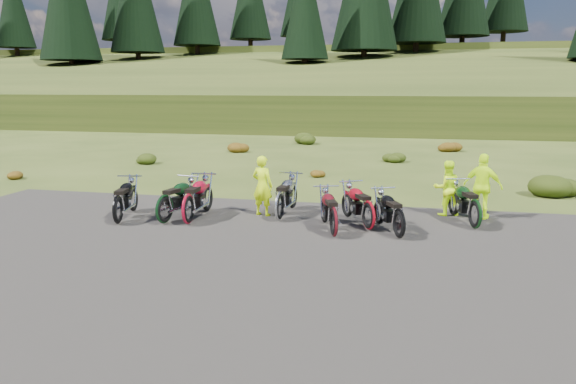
% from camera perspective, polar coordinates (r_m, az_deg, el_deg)
% --- Properties ---
extents(ground, '(300.00, 300.00, 0.00)m').
position_cam_1_polar(ground, '(14.24, -2.14, -4.33)').
color(ground, '#324216').
rests_on(ground, ground).
extents(gravel_pad, '(20.00, 12.00, 0.04)m').
position_cam_1_polar(gravel_pad, '(12.40, -4.55, -6.67)').
color(gravel_pad, black).
rests_on(gravel_pad, ground).
extents(hill_slope, '(300.00, 45.97, 9.37)m').
position_cam_1_polar(hill_slope, '(63.48, 9.75, 7.29)').
color(hill_slope, '#2A3812').
rests_on(hill_slope, ground).
extents(hill_plateau, '(300.00, 90.00, 9.17)m').
position_cam_1_polar(hill_plateau, '(123.38, 11.40, 8.87)').
color(hill_plateau, '#2A3812').
rests_on(hill_plateau, ground).
extents(conifer_13, '(5.72, 5.72, 15.00)m').
position_cam_1_polar(conifer_13, '(98.94, -26.16, 16.79)').
color(conifer_13, black).
rests_on(conifer_13, ground).
extents(conifer_14, '(5.28, 5.28, 14.00)m').
position_cam_1_polar(conifer_14, '(100.40, -21.16, 17.45)').
color(conifer_14, black).
rests_on(conifer_14, ground).
extents(conifer_21, '(5.28, 5.28, 14.00)m').
position_cam_1_polar(conifer_21, '(65.12, 1.75, 18.61)').
color(conifer_21, black).
rests_on(conifer_21, ground).
extents(shrub_0, '(0.77, 0.77, 0.45)m').
position_cam_1_polar(shrub_0, '(25.03, -25.78, 1.71)').
color(shrub_0, '#602C0C').
rests_on(shrub_0, ground).
extents(shrub_1, '(1.03, 1.03, 0.61)m').
position_cam_1_polar(shrub_1, '(27.87, -14.30, 3.44)').
color(shrub_1, '#1E300C').
rests_on(shrub_1, ground).
extents(shrub_2, '(1.30, 1.30, 0.77)m').
position_cam_1_polar(shrub_2, '(31.61, -5.20, 4.71)').
color(shrub_2, '#602C0C').
rests_on(shrub_2, ground).
extents(shrub_3, '(1.56, 1.56, 0.92)m').
position_cam_1_polar(shrub_3, '(35.99, 1.85, 5.61)').
color(shrub_3, '#1E300C').
rests_on(shrub_3, ground).
extents(shrub_4, '(0.77, 0.77, 0.45)m').
position_cam_1_polar(shrub_4, '(23.09, 2.83, 2.10)').
color(shrub_4, '#602C0C').
rests_on(shrub_4, ground).
extents(shrub_5, '(1.03, 1.03, 0.61)m').
position_cam_1_polar(shrub_5, '(28.00, 10.62, 3.62)').
color(shrub_5, '#1E300C').
rests_on(shrub_5, ground).
extents(shrub_6, '(1.30, 1.30, 0.77)m').
position_cam_1_polar(shrub_6, '(33.29, 16.03, 4.64)').
color(shrub_6, '#602C0C').
rests_on(shrub_6, ground).
extents(shrub_7, '(1.56, 1.56, 0.92)m').
position_cam_1_polar(shrub_7, '(21.16, 25.62, 0.88)').
color(shrub_7, '#1E300C').
rests_on(shrub_7, ground).
extents(motorcycle_0, '(1.18, 2.31, 1.15)m').
position_cam_1_polar(motorcycle_0, '(15.90, -16.82, -3.19)').
color(motorcycle_0, black).
rests_on(motorcycle_0, ground).
extents(motorcycle_1, '(0.85, 2.36, 1.22)m').
position_cam_1_polar(motorcycle_1, '(15.42, -10.05, -3.32)').
color(motorcycle_1, maroon).
rests_on(motorcycle_1, ground).
extents(motorcycle_2, '(1.09, 2.30, 1.16)m').
position_cam_1_polar(motorcycle_2, '(15.63, -12.38, -3.21)').
color(motorcycle_2, black).
rests_on(motorcycle_2, ground).
extents(motorcycle_3, '(0.82, 2.28, 1.18)m').
position_cam_1_polar(motorcycle_3, '(15.61, -0.87, -2.97)').
color(motorcycle_3, '#A1A2A6').
rests_on(motorcycle_3, ground).
extents(motorcycle_4, '(1.34, 2.22, 1.10)m').
position_cam_1_polar(motorcycle_4, '(13.98, 4.65, -4.65)').
color(motorcycle_4, '#4D0C13').
rests_on(motorcycle_4, ground).
extents(motorcycle_5, '(1.48, 2.17, 1.09)m').
position_cam_1_polar(motorcycle_5, '(14.07, 11.16, -4.72)').
color(motorcycle_5, black).
rests_on(motorcycle_5, ground).
extents(motorcycle_6, '(1.67, 2.21, 1.12)m').
position_cam_1_polar(motorcycle_6, '(14.75, 8.14, -3.90)').
color(motorcycle_6, maroon).
rests_on(motorcycle_6, ground).
extents(motorcycle_7, '(1.38, 2.33, 1.16)m').
position_cam_1_polar(motorcycle_7, '(15.48, 18.37, -3.65)').
color(motorcycle_7, black).
rests_on(motorcycle_7, ground).
extents(person_middle, '(0.72, 0.56, 1.73)m').
position_cam_1_polar(person_middle, '(16.03, -2.62, 0.55)').
color(person_middle, '#D1FD0D').
rests_on(person_middle, ground).
extents(person_right_a, '(0.92, 0.81, 1.58)m').
position_cam_1_polar(person_right_a, '(16.69, 15.81, 0.30)').
color(person_right_a, '#D1FD0D').
rests_on(person_right_a, ground).
extents(person_right_b, '(1.16, 0.80, 1.83)m').
position_cam_1_polar(person_right_b, '(16.53, 19.16, 0.44)').
color(person_right_b, '#D1FD0D').
rests_on(person_right_b, ground).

